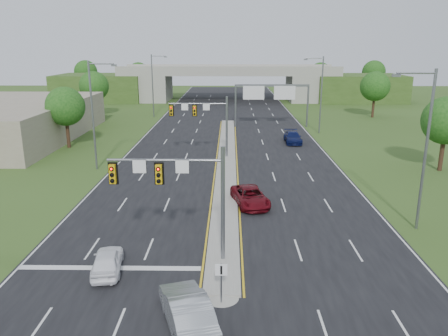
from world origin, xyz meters
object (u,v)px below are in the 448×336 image
car_far_a (250,196)px  car_far_b (293,137)px  car_white (107,261)px  keep_right_sign (221,277)px  signal_mast_far (207,117)px  overpass (229,85)px  sign_gantry (271,94)px  signal_mast_near (183,186)px  car_silver (187,311)px

car_far_a → car_far_b: bearing=61.4°
car_white → car_far_a: bearing=-136.7°
keep_right_sign → car_far_b: 38.65m
signal_mast_far → keep_right_sign: bearing=-85.6°
keep_right_sign → overpass: bearing=90.0°
signal_mast_far → car_white: size_ratio=1.79×
signal_mast_far → car_far_b: (10.93, 8.20, -3.97)m
sign_gantry → car_white: (-13.19, -46.32, -4.55)m
keep_right_sign → car_white: keep_right_sign is taller
signal_mast_far → overpass: 55.13m
car_white → car_far_b: (15.17, 34.52, 0.07)m
signal_mast_near → car_far_b: (10.93, 33.20, -3.97)m
signal_mast_near → overpass: 80.11m
signal_mast_near → car_far_b: bearing=71.8°
keep_right_sign → car_silver: 2.48m
signal_mast_near → car_white: 6.00m
signal_mast_near → overpass: bearing=88.4°
keep_right_sign → sign_gantry: bearing=82.3°
keep_right_sign → overpass: overpass is taller
sign_gantry → car_silver: size_ratio=2.27×
keep_right_sign → car_far_a: keep_right_sign is taller
keep_right_sign → car_far_a: (2.03, 14.07, -0.79)m
car_silver → car_far_a: bearing=-121.2°
sign_gantry → car_silver: bearing=-99.1°
overpass → signal_mast_far: bearing=-92.4°
car_silver → car_far_b: size_ratio=1.01×
overpass → car_far_b: (8.67, -46.87, -2.80)m
signal_mast_near → keep_right_sign: size_ratio=3.18×
overpass → car_far_a: (2.03, -70.45, -2.83)m
car_white → car_far_b: bearing=-122.5°
car_far_a → car_far_b: (6.64, 23.58, 0.03)m
signal_mast_far → keep_right_sign: 29.71m
car_far_b → keep_right_sign: bearing=-102.3°
sign_gantry → car_far_a: bearing=-97.5°
car_white → car_silver: bearing=126.3°
car_white → car_far_a: size_ratio=0.77×
signal_mast_far → car_white: bearing=-99.2°
sign_gantry → keep_right_sign: bearing=-97.7°
signal_mast_near → signal_mast_far: 25.00m
car_far_a → signal_mast_near: bearing=-126.9°
overpass → car_far_a: 70.54m
keep_right_sign → car_white: 7.27m
signal_mast_far → car_far_a: bearing=-74.4°
car_silver → signal_mast_far: bearing=-107.3°
signal_mast_near → keep_right_sign: bearing=-63.1°
car_far_a → sign_gantry: bearing=69.6°
car_far_a → car_white: bearing=-140.8°
overpass → signal_mast_near: bearing=-91.6°
signal_mast_near → car_far_a: 11.27m
signal_mast_far → car_far_a: size_ratio=1.38×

